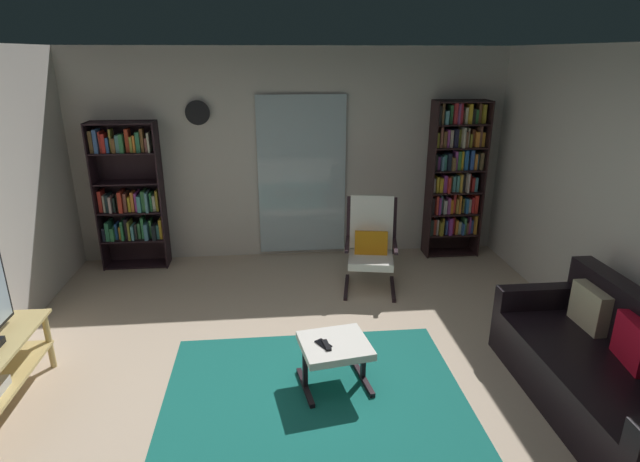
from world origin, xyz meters
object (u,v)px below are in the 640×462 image
at_px(leather_sofa, 609,373).
at_px(ottoman, 335,350).
at_px(bookshelf_near_tv, 129,194).
at_px(lounge_armchair, 371,242).
at_px(bookshelf_near_sofa, 455,175).
at_px(cell_phone, 323,344).
at_px(wall_clock, 198,113).
at_px(tv_remote, 327,345).

distance_m(leather_sofa, ottoman, 2.02).
relative_size(bookshelf_near_tv, ottoman, 3.01).
xyz_separation_m(bookshelf_near_tv, ottoman, (2.15, -2.67, -0.59)).
distance_m(bookshelf_near_tv, lounge_armchair, 2.95).
relative_size(bookshelf_near_sofa, ottoman, 3.36).
height_order(bookshelf_near_tv, leather_sofa, bookshelf_near_tv).
height_order(cell_phone, wall_clock, wall_clock).
bearing_deg(ottoman, bookshelf_near_sofa, 55.05).
xyz_separation_m(tv_remote, wall_clock, (-1.22, 2.86, 1.45)).
height_order(lounge_armchair, cell_phone, lounge_armchair).
relative_size(cell_phone, wall_clock, 0.48).
xyz_separation_m(ottoman, tv_remote, (-0.07, -0.05, 0.08)).
relative_size(bookshelf_near_sofa, wall_clock, 6.83).
bearing_deg(bookshelf_near_tv, lounge_armchair, -17.74).
height_order(tv_remote, wall_clock, wall_clock).
relative_size(tv_remote, wall_clock, 0.50).
distance_m(leather_sofa, wall_clock, 4.88).
bearing_deg(leather_sofa, lounge_armchair, 120.57).
bearing_deg(bookshelf_near_sofa, bookshelf_near_tv, 179.92).
bearing_deg(lounge_armchair, bookshelf_near_sofa, 35.65).
height_order(bookshelf_near_sofa, ottoman, bookshelf_near_sofa).
distance_m(ottoman, cell_phone, 0.12).
bearing_deg(leather_sofa, bookshelf_near_sofa, 91.82).
bearing_deg(lounge_armchair, wall_clock, 151.80).
xyz_separation_m(tv_remote, cell_phone, (-0.02, 0.02, -0.00)).
bearing_deg(lounge_armchair, tv_remote, -110.95).
bearing_deg(bookshelf_near_sofa, lounge_armchair, -144.35).
height_order(ottoman, tv_remote, tv_remote).
relative_size(bookshelf_near_sofa, tv_remote, 13.76).
distance_m(lounge_armchair, tv_remote, 1.97).
relative_size(bookshelf_near_tv, leather_sofa, 0.96).
distance_m(tv_remote, cell_phone, 0.03).
relative_size(bookshelf_near_tv, wall_clock, 6.13).
bearing_deg(tv_remote, lounge_armchair, 59.15).
height_order(leather_sofa, wall_clock, wall_clock).
bearing_deg(ottoman, bookshelf_near_tv, 128.85).
xyz_separation_m(bookshelf_near_tv, tv_remote, (2.08, -2.72, -0.51)).
bearing_deg(cell_phone, wall_clock, 81.36).
xyz_separation_m(bookshelf_near_tv, lounge_armchair, (2.78, -0.89, -0.38)).
bearing_deg(ottoman, cell_phone, -165.48).
relative_size(bookshelf_near_sofa, leather_sofa, 1.07).
height_order(lounge_armchair, tv_remote, lounge_armchair).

